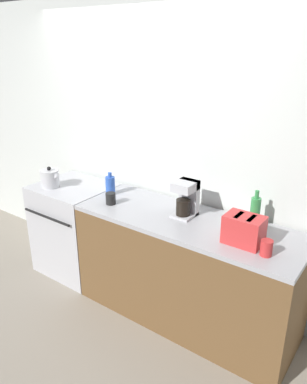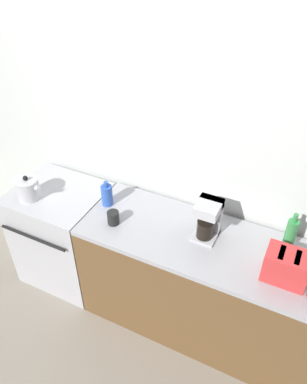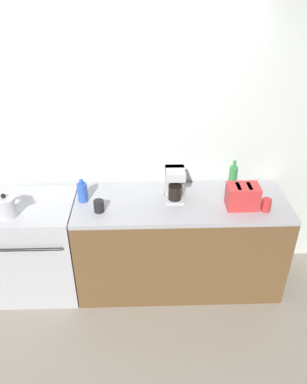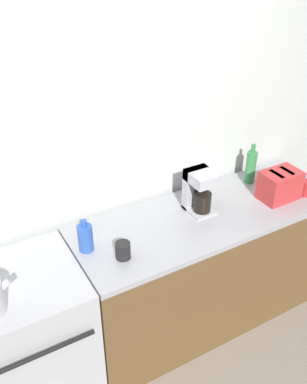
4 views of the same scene
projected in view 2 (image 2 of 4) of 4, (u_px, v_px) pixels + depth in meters
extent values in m
plane|color=gray|center=(112.00, 322.00, 3.08)|extent=(12.00, 12.00, 0.00)
cube|color=silver|center=(149.00, 146.00, 2.79)|extent=(8.00, 0.05, 2.60)
cube|color=#B7B7BC|center=(65.00, 234.00, 3.25)|extent=(0.71, 0.63, 0.92)
cube|color=black|center=(57.00, 193.00, 2.98)|extent=(0.70, 0.62, 0.02)
cylinder|color=black|center=(30.00, 197.00, 2.94)|extent=(0.20, 0.20, 0.01)
cylinder|color=black|center=(63.00, 208.00, 2.82)|extent=(0.20, 0.20, 0.01)
cylinder|color=black|center=(51.00, 179.00, 3.13)|extent=(0.20, 0.20, 0.01)
cylinder|color=black|center=(83.00, 189.00, 3.01)|extent=(0.20, 0.20, 0.01)
cylinder|color=black|center=(33.00, 238.00, 2.85)|extent=(0.60, 0.02, 0.02)
cube|color=brown|center=(205.00, 288.00, 2.82)|extent=(1.84, 0.65, 0.88)
cube|color=#A3A3A8|center=(211.00, 245.00, 2.54)|extent=(1.84, 0.65, 0.04)
cylinder|color=silver|center=(28.00, 189.00, 2.87)|extent=(0.17, 0.17, 0.17)
sphere|color=black|center=(25.00, 178.00, 2.81)|extent=(0.04, 0.04, 0.04)
cylinder|color=silver|center=(36.00, 188.00, 2.82)|extent=(0.10, 0.03, 0.08)
cube|color=red|center=(286.00, 266.00, 2.23)|extent=(0.26, 0.18, 0.20)
cube|color=black|center=(282.00, 253.00, 2.19)|extent=(0.03, 0.13, 0.01)
cube|color=black|center=(298.00, 258.00, 2.16)|extent=(0.03, 0.13, 0.01)
cube|color=#B7B7BC|center=(205.00, 235.00, 2.58)|extent=(0.16, 0.19, 0.02)
cube|color=#B7B7BC|center=(210.00, 214.00, 2.54)|extent=(0.16, 0.06, 0.29)
cube|color=#B7B7BC|center=(208.00, 208.00, 2.43)|extent=(0.16, 0.19, 0.07)
cylinder|color=black|center=(205.00, 229.00, 2.51)|extent=(0.11, 0.11, 0.13)
cylinder|color=#338C47|center=(290.00, 235.00, 2.42)|extent=(0.07, 0.07, 0.24)
cylinder|color=#338C47|center=(295.00, 218.00, 2.33)|extent=(0.03, 0.03, 0.06)
cylinder|color=#2D56B7|center=(107.00, 195.00, 2.81)|extent=(0.09, 0.09, 0.17)
cylinder|color=#2D56B7|center=(106.00, 184.00, 2.74)|extent=(0.03, 0.03, 0.04)
cylinder|color=black|center=(113.00, 218.00, 2.66)|extent=(0.09, 0.09, 0.10)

